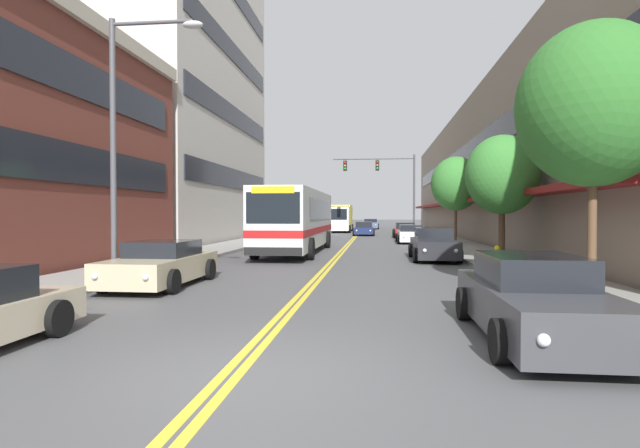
% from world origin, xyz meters
% --- Properties ---
extents(ground_plane, '(240.00, 240.00, 0.00)m').
position_xyz_m(ground_plane, '(0.00, 37.00, 0.00)').
color(ground_plane, '#4C4C4F').
extents(sidewalk_left, '(2.88, 106.00, 0.15)m').
position_xyz_m(sidewalk_left, '(-6.94, 37.00, 0.08)').
color(sidewalk_left, gray).
rests_on(sidewalk_left, ground_plane).
extents(sidewalk_right, '(2.88, 106.00, 0.15)m').
position_xyz_m(sidewalk_right, '(6.94, 37.00, 0.08)').
color(sidewalk_right, gray).
rests_on(sidewalk_right, ground_plane).
extents(centre_line, '(0.34, 106.00, 0.01)m').
position_xyz_m(centre_line, '(0.00, 37.00, 0.00)').
color(centre_line, yellow).
rests_on(centre_line, ground_plane).
extents(office_tower_left, '(12.08, 20.63, 27.74)m').
position_xyz_m(office_tower_left, '(-14.62, 29.49, 13.87)').
color(office_tower_left, '#BCB7AD').
rests_on(office_tower_left, ground_plane).
extents(storefront_row_right, '(9.10, 68.00, 10.69)m').
position_xyz_m(storefront_row_right, '(12.61, 37.00, 5.34)').
color(storefront_row_right, gray).
rests_on(storefront_row_right, ground_plane).
extents(city_bus, '(2.81, 12.59, 3.21)m').
position_xyz_m(city_bus, '(-2.30, 19.83, 1.82)').
color(city_bus, silver).
rests_on(city_bus, ground_plane).
extents(car_beige_parked_left_near, '(2.10, 4.67, 1.28)m').
position_xyz_m(car_beige_parked_left_near, '(-4.26, 7.32, 0.60)').
color(car_beige_parked_left_near, '#BCAD89').
rests_on(car_beige_parked_left_near, ground_plane).
extents(car_silver_parked_left_far, '(1.98, 4.41, 1.38)m').
position_xyz_m(car_silver_parked_left_far, '(-4.34, 33.68, 0.65)').
color(car_silver_parked_left_far, '#B7B7BC').
rests_on(car_silver_parked_left_far, ground_plane).
extents(car_dark_grey_parked_right_foreground, '(1.97, 4.77, 1.37)m').
position_xyz_m(car_dark_grey_parked_right_foreground, '(4.42, 2.20, 0.64)').
color(car_dark_grey_parked_right_foreground, '#38383D').
rests_on(car_dark_grey_parked_right_foreground, ground_plane).
extents(car_red_parked_right_mid, '(2.04, 4.31, 1.29)m').
position_xyz_m(car_red_parked_right_mid, '(4.27, 36.46, 0.60)').
color(car_red_parked_right_mid, maroon).
rests_on(car_red_parked_right_mid, ground_plane).
extents(car_white_parked_right_far, '(2.06, 4.62, 1.26)m').
position_xyz_m(car_white_parked_right_far, '(4.27, 29.01, 0.59)').
color(car_white_parked_right_far, white).
rests_on(car_white_parked_right_far, ground_plane).
extents(car_charcoal_parked_right_end, '(2.01, 4.74, 1.42)m').
position_xyz_m(car_charcoal_parked_right_end, '(4.38, 16.24, 0.66)').
color(car_charcoal_parked_right_end, '#232328').
rests_on(car_charcoal_parked_right_end, ground_plane).
extents(car_navy_moving_lead, '(2.01, 4.17, 1.28)m').
position_xyz_m(car_navy_moving_lead, '(0.70, 40.57, 0.59)').
color(car_navy_moving_lead, '#19234C').
rests_on(car_navy_moving_lead, ground_plane).
extents(car_slate_blue_moving_second, '(2.17, 4.58, 1.32)m').
position_xyz_m(car_slate_blue_moving_second, '(1.10, 59.68, 0.63)').
color(car_slate_blue_moving_second, '#475675').
rests_on(car_slate_blue_moving_second, ground_plane).
extents(box_truck, '(2.66, 7.81, 2.97)m').
position_xyz_m(box_truck, '(-2.14, 48.75, 1.56)').
color(box_truck, white).
rests_on(box_truck, ground_plane).
extents(traffic_signal_mast, '(7.37, 0.38, 7.33)m').
position_xyz_m(traffic_signal_mast, '(2.80, 39.05, 5.25)').
color(traffic_signal_mast, '#47474C').
rests_on(traffic_signal_mast, ground_plane).
extents(street_lamp_left_near, '(2.63, 0.28, 7.35)m').
position_xyz_m(street_lamp_left_near, '(-4.90, 6.62, 4.45)').
color(street_lamp_left_near, '#47474C').
rests_on(street_lamp_left_near, ground_plane).
extents(street_tree_right_near, '(3.44, 3.44, 6.31)m').
position_xyz_m(street_tree_right_near, '(6.83, 5.93, 4.56)').
color(street_tree_right_near, brown).
rests_on(street_tree_right_near, sidewalk_right).
extents(street_tree_right_mid, '(2.96, 2.96, 5.13)m').
position_xyz_m(street_tree_right_mid, '(6.99, 14.94, 3.65)').
color(street_tree_right_mid, brown).
rests_on(street_tree_right_mid, sidewalk_right).
extents(street_tree_right_far, '(3.21, 3.21, 5.63)m').
position_xyz_m(street_tree_right_far, '(7.01, 27.17, 4.01)').
color(street_tree_right_far, brown).
rests_on(street_tree_right_far, sidewalk_right).
extents(fire_hydrant, '(0.29, 0.21, 0.81)m').
position_xyz_m(fire_hydrant, '(5.95, 11.29, 0.56)').
color(fire_hydrant, yellow).
rests_on(fire_hydrant, sidewalk_right).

